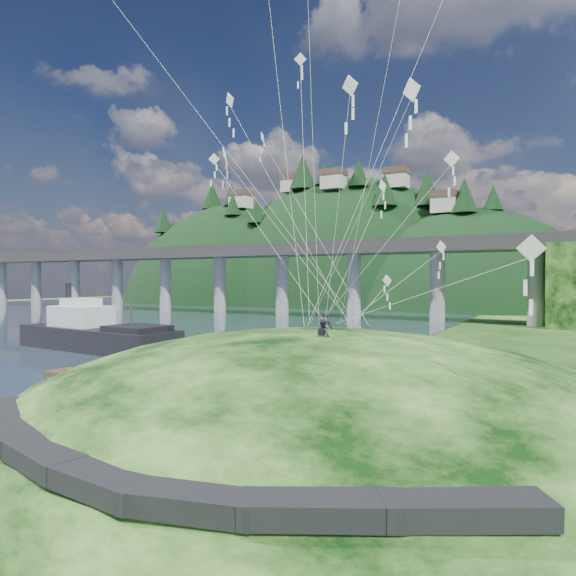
% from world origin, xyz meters
% --- Properties ---
extents(ground, '(320.00, 320.00, 0.00)m').
position_xyz_m(ground, '(0.00, 0.00, 0.00)').
color(ground, black).
rests_on(ground, ground).
extents(grass_hill, '(36.00, 32.00, 13.00)m').
position_xyz_m(grass_hill, '(8.00, 2.00, -1.50)').
color(grass_hill, black).
rests_on(grass_hill, ground).
extents(footpath, '(22.29, 5.84, 0.83)m').
position_xyz_m(footpath, '(7.46, -9.74, 2.08)').
color(footpath, black).
rests_on(footpath, ground).
extents(bridge, '(160.00, 11.00, 15.00)m').
position_xyz_m(bridge, '(-26.46, 70.07, 9.70)').
color(bridge, '#2D2B2B').
rests_on(bridge, ground).
extents(far_ridge, '(153.00, 70.00, 94.50)m').
position_xyz_m(far_ridge, '(-43.58, 122.17, -7.44)').
color(far_ridge, black).
rests_on(far_ridge, ground).
extents(work_barge, '(20.79, 7.54, 7.12)m').
position_xyz_m(work_barge, '(-25.30, 17.02, 1.78)').
color(work_barge, black).
rests_on(work_barge, ground).
extents(wooden_dock, '(14.68, 3.02, 1.04)m').
position_xyz_m(wooden_dock, '(-8.26, 5.29, 0.46)').
color(wooden_dock, '#3E2D19').
rests_on(wooden_dock, ground).
extents(kite_flyers, '(2.14, 4.09, 1.78)m').
position_xyz_m(kite_flyers, '(8.31, 1.83, 5.76)').
color(kite_flyers, '#242730').
rests_on(kite_flyers, ground).
extents(kite_swarm, '(19.75, 18.14, 21.71)m').
position_xyz_m(kite_swarm, '(7.84, 3.09, 16.77)').
color(kite_swarm, silver).
rests_on(kite_swarm, ground).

